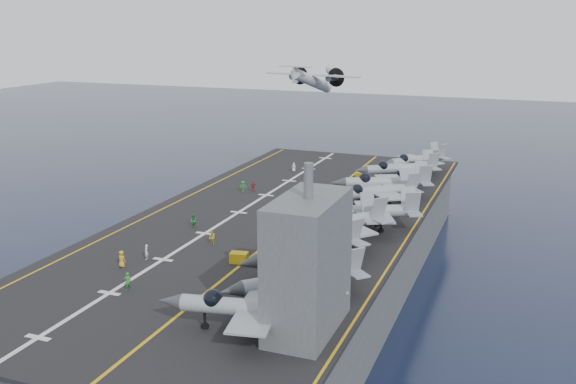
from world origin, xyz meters
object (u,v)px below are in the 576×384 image
(island_superstructure, at_px, (308,249))
(transport_plane, at_px, (312,81))
(tow_cart_a, at_px, (239,258))
(fighter_jet_0, at_px, (249,306))

(island_superstructure, relative_size, transport_plane, 0.59)
(tow_cart_a, distance_m, transport_plane, 77.12)
(tow_cart_a, bearing_deg, transport_plane, 103.02)
(fighter_jet_0, height_order, tow_cart_a, fighter_jet_0)
(island_superstructure, xyz_separation_m, tow_cart_a, (-12.53, 12.37, -6.92))
(fighter_jet_0, relative_size, tow_cart_a, 7.52)
(fighter_jet_0, bearing_deg, island_superstructure, 30.51)
(island_superstructure, bearing_deg, transport_plane, 108.94)
(island_superstructure, relative_size, fighter_jet_0, 0.93)
(fighter_jet_0, distance_m, tow_cart_a, 17.15)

